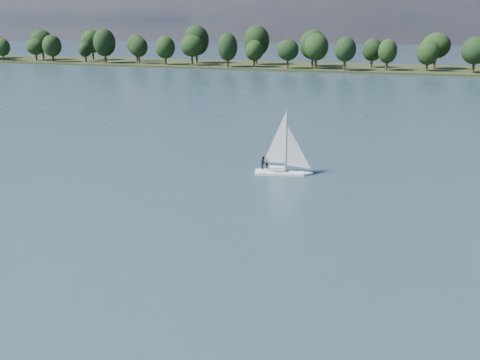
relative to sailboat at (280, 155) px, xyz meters
name	(u,v)px	position (x,y,z in m)	size (l,w,h in m)	color
ground	(355,116)	(4.09, 45.87, -2.43)	(700.00, 700.00, 0.00)	#233342
far_shore	(388,70)	(4.09, 157.87, -2.43)	(660.00, 40.00, 1.50)	black
sailboat	(280,155)	(0.00, 0.00, 0.00)	(6.86, 3.24, 8.71)	white
treeline	(378,49)	(-0.10, 153.92, 5.68)	(562.84, 74.01, 18.02)	black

